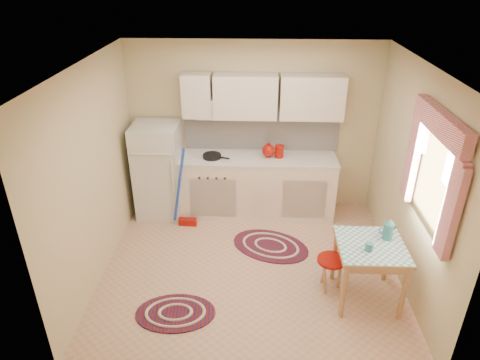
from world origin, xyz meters
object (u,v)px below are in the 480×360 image
table (367,272)px  stool (330,273)px  base_cabinets (257,186)px  fridge (159,171)px

table → stool: bearing=159.7°
base_cabinets → stool: 1.89m
fridge → stool: (2.29, -1.62, -0.49)m
fridge → stool: fridge is taller
base_cabinets → table: 2.19m
base_cabinets → fridge: bearing=-178.0°
table → fridge: bearing=146.6°
base_cabinets → table: (1.23, -1.81, -0.08)m
stool → table: bearing=-20.3°
fridge → stool: size_ratio=3.33×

